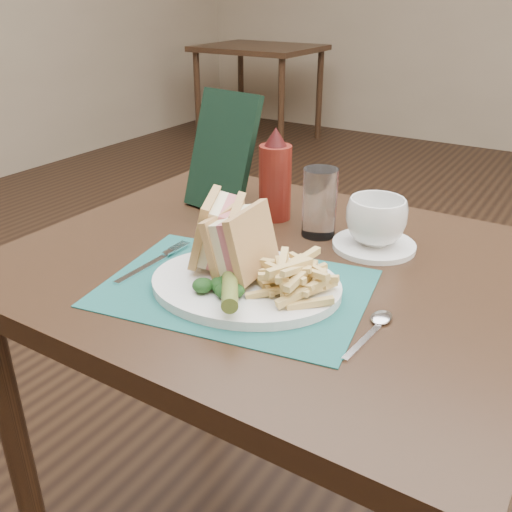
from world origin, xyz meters
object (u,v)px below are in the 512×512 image
at_px(sandwich_half_a, 205,229).
at_px(ketchup_bottle, 275,174).
at_px(table_bg_left, 259,94).
at_px(saucer, 374,245).
at_px(table_main, 272,424).
at_px(drinking_glass, 320,203).
at_px(coffee_cup, 376,221).
at_px(plate, 246,285).
at_px(placemat, 236,288).
at_px(check_presenter, 222,152).
at_px(sandwich_half_b, 229,240).

height_order(sandwich_half_a, ketchup_bottle, ketchup_bottle).
distance_m(table_bg_left, saucer, 3.85).
relative_size(table_main, saucer, 6.00).
bearing_deg(saucer, drinking_glass, -179.88).
relative_size(table_bg_left, coffee_cup, 8.38).
relative_size(plate, sandwich_half_a, 2.58).
bearing_deg(table_main, placemat, -87.72).
distance_m(table_main, placemat, 0.40).
height_order(plate, ketchup_bottle, ketchup_bottle).
distance_m(plate, check_presenter, 0.39).
distance_m(plate, ketchup_bottle, 0.32).
bearing_deg(sandwich_half_b, sandwich_half_a, 166.21).
bearing_deg(drinking_glass, ketchup_bottle, 164.55).
xyz_separation_m(table_bg_left, coffee_cup, (2.20, -3.13, 0.43)).
height_order(drinking_glass, ketchup_bottle, ketchup_bottle).
distance_m(table_bg_left, placemat, 4.00).
relative_size(sandwich_half_b, ketchup_bottle, 0.61).
bearing_deg(check_presenter, placemat, -44.15).
xyz_separation_m(saucer, drinking_glass, (-0.11, -0.00, 0.06)).
bearing_deg(ketchup_bottle, table_main, -59.45).
xyz_separation_m(placemat, check_presenter, (-0.23, 0.29, 0.12)).
bearing_deg(placemat, table_main, 92.28).
distance_m(saucer, drinking_glass, 0.13).
bearing_deg(placemat, table_bg_left, 121.49).
height_order(sandwich_half_a, check_presenter, check_presenter).
distance_m(sandwich_half_b, ketchup_bottle, 0.29).
relative_size(placemat, sandwich_half_a, 3.49).
bearing_deg(sandwich_half_a, ketchup_bottle, 69.41).
xyz_separation_m(sandwich_half_b, drinking_glass, (0.03, 0.25, -0.01)).
xyz_separation_m(plate, saucer, (0.11, 0.26, -0.00)).
height_order(placemat, sandwich_half_a, sandwich_half_a).
relative_size(table_main, coffee_cup, 8.38).
bearing_deg(saucer, table_main, -134.46).
bearing_deg(saucer, table_bg_left, 125.14).
relative_size(placemat, sandwich_half_b, 3.57).
relative_size(table_main, placemat, 2.21).
bearing_deg(coffee_cup, plate, -113.10).
distance_m(plate, sandwich_half_b, 0.07).
relative_size(coffee_cup, drinking_glass, 0.83).
relative_size(plate, drinking_glass, 2.31).
distance_m(plate, drinking_glass, 0.26).
bearing_deg(table_main, sandwich_half_a, -124.43).
relative_size(placemat, ketchup_bottle, 2.19).
height_order(sandwich_half_a, saucer, sandwich_half_a).
xyz_separation_m(coffee_cup, drinking_glass, (-0.11, -0.00, 0.01)).
bearing_deg(check_presenter, table_bg_left, 128.37).
xyz_separation_m(saucer, check_presenter, (-0.35, 0.03, 0.12)).
distance_m(table_main, ketchup_bottle, 0.51).
height_order(table_bg_left, coffee_cup, coffee_cup).
relative_size(table_bg_left, sandwich_half_a, 7.73).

